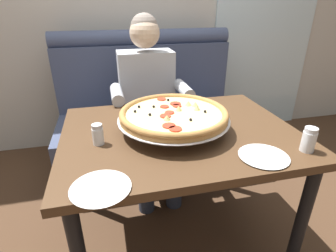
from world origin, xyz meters
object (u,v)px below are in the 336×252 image
(plate_near_right, at_px, (100,186))
(booth_bench, at_px, (150,121))
(pizza, at_px, (174,115))
(diner_main, at_px, (149,97))
(shaker_oregano, at_px, (98,136))
(shaker_parmesan, at_px, (309,141))
(dining_table, at_px, (180,146))
(plate_near_left, at_px, (264,155))

(plate_near_right, bearing_deg, booth_bench, 72.90)
(pizza, bearing_deg, diner_main, 91.66)
(shaker_oregano, distance_m, shaker_parmesan, 0.93)
(shaker_oregano, height_order, shaker_parmesan, shaker_parmesan)
(shaker_oregano, bearing_deg, diner_main, 63.18)
(diner_main, bearing_deg, shaker_parmesan, -61.29)
(dining_table, distance_m, shaker_parmesan, 0.60)
(booth_bench, height_order, dining_table, booth_bench)
(shaker_oregano, distance_m, plate_near_right, 0.34)
(booth_bench, relative_size, shaker_parmesan, 13.73)
(dining_table, distance_m, pizza, 0.18)
(shaker_oregano, bearing_deg, plate_near_right, -89.27)
(plate_near_right, bearing_deg, diner_main, 71.34)
(diner_main, height_order, shaker_oregano, diner_main)
(booth_bench, relative_size, shaker_oregano, 15.46)
(shaker_oregano, bearing_deg, plate_near_left, -22.63)
(pizza, relative_size, shaker_parmesan, 5.05)
(dining_table, distance_m, plate_near_right, 0.56)
(booth_bench, height_order, plate_near_right, booth_bench)
(shaker_parmesan, xyz_separation_m, plate_near_left, (-0.21, -0.00, -0.04))
(pizza, bearing_deg, dining_table, -13.79)
(diner_main, bearing_deg, plate_near_left, -71.80)
(dining_table, xyz_separation_m, diner_main, (-0.05, 0.65, 0.06))
(dining_table, relative_size, pizza, 2.10)
(shaker_oregano, relative_size, plate_near_left, 0.47)
(dining_table, bearing_deg, shaker_parmesan, -34.14)
(booth_bench, bearing_deg, pizza, -92.04)
(plate_near_right, bearing_deg, dining_table, 43.91)
(pizza, relative_size, plate_near_right, 2.59)
(shaker_parmesan, distance_m, plate_near_left, 0.22)
(dining_table, height_order, pizza, pizza)
(shaker_oregano, xyz_separation_m, plate_near_left, (0.68, -0.28, -0.03))
(shaker_parmesan, bearing_deg, plate_near_left, -179.11)
(diner_main, xyz_separation_m, pizza, (0.02, -0.64, 0.12))
(pizza, bearing_deg, shaker_oregano, -171.13)
(plate_near_left, bearing_deg, dining_table, 129.30)
(booth_bench, relative_size, pizza, 2.72)
(diner_main, distance_m, plate_near_right, 1.09)
(booth_bench, xyz_separation_m, pizza, (-0.03, -0.91, 0.43))
(dining_table, relative_size, shaker_oregano, 11.96)
(pizza, distance_m, shaker_parmesan, 0.62)
(booth_bench, distance_m, shaker_parmesan, 1.39)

